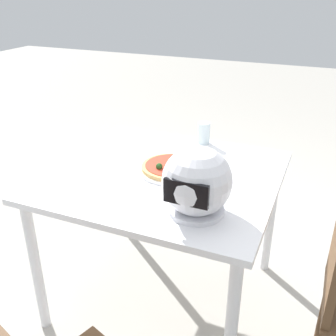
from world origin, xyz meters
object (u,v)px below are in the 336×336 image
pizza (172,167)px  drinking_glass (204,133)px  dining_table (164,188)px  motorcycle_helmet (197,182)px

pizza → drinking_glass: drinking_glass is taller
pizza → drinking_glass: 0.41m
dining_table → pizza: 0.12m
dining_table → motorcycle_helmet: 0.43m
dining_table → motorcycle_helmet: motorcycle_helmet is taller
dining_table → motorcycle_helmet: size_ratio=3.86×
pizza → motorcycle_helmet: 0.40m
dining_table → motorcycle_helmet: (-0.26, 0.27, 0.22)m
dining_table → pizza: (-0.03, -0.03, 0.11)m
pizza → drinking_glass: bearing=-93.6°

